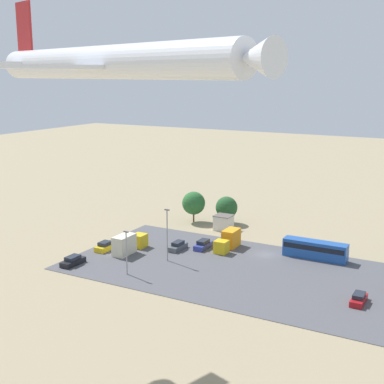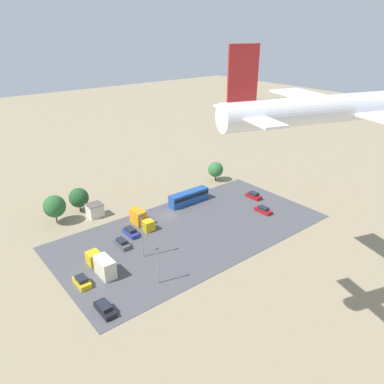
{
  "view_description": "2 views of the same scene",
  "coord_description": "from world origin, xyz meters",
  "px_view_note": "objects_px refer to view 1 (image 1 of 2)",
  "views": [
    {
      "loc": [
        -32.79,
        87.72,
        32.19
      ],
      "look_at": [
        0.66,
        26.81,
        16.88
      ],
      "focal_mm": 50.0,
      "sensor_mm": 36.0,
      "label": 1
    },
    {
      "loc": [
        46.08,
        66.48,
        42.28
      ],
      "look_at": [
        -2.86,
        5.92,
        7.58
      ],
      "focal_mm": 35.0,
      "sensor_mm": 36.0,
      "label": 2
    }
  ],
  "objects_px": {
    "shed_building": "(224,223)",
    "parked_car_1": "(203,245)",
    "parked_truck_1": "(129,244)",
    "airplane": "(108,62)",
    "parked_car_2": "(73,261)",
    "parked_car_3": "(178,246)",
    "bus": "(315,249)",
    "parked_car_0": "(105,247)",
    "parked_car_5": "(359,299)",
    "parked_truck_0": "(228,241)"
  },
  "relations": [
    {
      "from": "shed_building",
      "to": "parked_car_1",
      "type": "bearing_deg",
      "value": 98.87
    },
    {
      "from": "parked_truck_1",
      "to": "airplane",
      "type": "bearing_deg",
      "value": -56.3
    },
    {
      "from": "shed_building",
      "to": "parked_car_1",
      "type": "xyz_separation_m",
      "value": [
        -2.06,
        13.23,
        -0.84
      ]
    },
    {
      "from": "parked_car_2",
      "to": "shed_building",
      "type": "bearing_deg",
      "value": 66.92
    },
    {
      "from": "parked_car_3",
      "to": "bus",
      "type": "bearing_deg",
      "value": -162.48
    },
    {
      "from": "parked_car_0",
      "to": "parked_truck_1",
      "type": "distance_m",
      "value": 4.83
    },
    {
      "from": "parked_car_1",
      "to": "parked_truck_1",
      "type": "height_order",
      "value": "parked_truck_1"
    },
    {
      "from": "parked_car_2",
      "to": "parked_car_3",
      "type": "distance_m",
      "value": 19.68
    },
    {
      "from": "parked_car_2",
      "to": "parked_car_3",
      "type": "xyz_separation_m",
      "value": [
        -11.83,
        -15.72,
        0.01
      ]
    },
    {
      "from": "parked_car_0",
      "to": "parked_car_5",
      "type": "relative_size",
      "value": 0.91
    },
    {
      "from": "bus",
      "to": "parked_truck_0",
      "type": "relative_size",
      "value": 1.54
    },
    {
      "from": "parked_car_3",
      "to": "parked_car_0",
      "type": "bearing_deg",
      "value": 30.04
    },
    {
      "from": "parked_car_0",
      "to": "airplane",
      "type": "distance_m",
      "value": 53.12
    },
    {
      "from": "parked_car_3",
      "to": "airplane",
      "type": "relative_size",
      "value": 0.12
    },
    {
      "from": "parked_truck_1",
      "to": "airplane",
      "type": "relative_size",
      "value": 0.21
    },
    {
      "from": "parked_car_1",
      "to": "parked_car_5",
      "type": "bearing_deg",
      "value": 160.26
    },
    {
      "from": "parked_truck_0",
      "to": "parked_car_0",
      "type": "bearing_deg",
      "value": 31.39
    },
    {
      "from": "bus",
      "to": "parked_truck_0",
      "type": "distance_m",
      "value": 16.09
    },
    {
      "from": "parked_car_5",
      "to": "airplane",
      "type": "height_order",
      "value": "airplane"
    },
    {
      "from": "parked_car_3",
      "to": "parked_car_5",
      "type": "bearing_deg",
      "value": 166.72
    },
    {
      "from": "parked_car_1",
      "to": "parked_truck_0",
      "type": "height_order",
      "value": "parked_truck_0"
    },
    {
      "from": "shed_building",
      "to": "airplane",
      "type": "height_order",
      "value": "airplane"
    },
    {
      "from": "parked_car_1",
      "to": "bus",
      "type": "bearing_deg",
      "value": -167.02
    },
    {
      "from": "parked_car_0",
      "to": "parked_car_1",
      "type": "distance_m",
      "value": 18.44
    },
    {
      "from": "bus",
      "to": "parked_car_1",
      "type": "relative_size",
      "value": 2.44
    },
    {
      "from": "parked_car_2",
      "to": "parked_car_1",
      "type": "bearing_deg",
      "value": 49.98
    },
    {
      "from": "parked_car_5",
      "to": "parked_truck_0",
      "type": "distance_m",
      "value": 30.07
    },
    {
      "from": "parked_car_0",
      "to": "parked_car_1",
      "type": "bearing_deg",
      "value": 31.94
    },
    {
      "from": "parked_car_0",
      "to": "parked_truck_0",
      "type": "xyz_separation_m",
      "value": [
        -19.8,
        -12.08,
        0.85
      ]
    },
    {
      "from": "shed_building",
      "to": "parked_car_0",
      "type": "xyz_separation_m",
      "value": [
        13.58,
        22.98,
        -0.85
      ]
    },
    {
      "from": "parked_car_2",
      "to": "parked_car_5",
      "type": "bearing_deg",
      "value": 9.13
    },
    {
      "from": "bus",
      "to": "parked_car_5",
      "type": "relative_size",
      "value": 2.55
    },
    {
      "from": "airplane",
      "to": "parked_truck_0",
      "type": "bearing_deg",
      "value": -152.65
    },
    {
      "from": "parked_car_1",
      "to": "parked_car_3",
      "type": "height_order",
      "value": "parked_car_1"
    },
    {
      "from": "parked_car_1",
      "to": "parked_truck_1",
      "type": "relative_size",
      "value": 0.55
    },
    {
      "from": "parked_car_1",
      "to": "parked_car_3",
      "type": "bearing_deg",
      "value": 37.35
    },
    {
      "from": "bus",
      "to": "parked_car_0",
      "type": "bearing_deg",
      "value": -68.07
    },
    {
      "from": "parked_car_5",
      "to": "parked_truck_1",
      "type": "height_order",
      "value": "parked_truck_1"
    },
    {
      "from": "parked_truck_0",
      "to": "airplane",
      "type": "distance_m",
      "value": 54.95
    },
    {
      "from": "parked_truck_0",
      "to": "parked_car_5",
      "type": "bearing_deg",
      "value": 153.4
    },
    {
      "from": "parked_car_0",
      "to": "parked_truck_1",
      "type": "bearing_deg",
      "value": 14.88
    },
    {
      "from": "parked_truck_0",
      "to": "airplane",
      "type": "bearing_deg",
      "value": 99.08
    },
    {
      "from": "parked_car_0",
      "to": "parked_truck_0",
      "type": "relative_size",
      "value": 0.55
    },
    {
      "from": "parked_car_5",
      "to": "parked_truck_0",
      "type": "bearing_deg",
      "value": -26.6
    },
    {
      "from": "parked_car_1",
      "to": "parked_car_5",
      "type": "xyz_separation_m",
      "value": [
        -31.03,
        11.13,
        -0.07
      ]
    },
    {
      "from": "parked_car_1",
      "to": "parked_car_2",
      "type": "bearing_deg",
      "value": 49.98
    },
    {
      "from": "parked_car_0",
      "to": "airplane",
      "type": "height_order",
      "value": "airplane"
    },
    {
      "from": "parked_car_1",
      "to": "parked_truck_1",
      "type": "distance_m",
      "value": 14.01
    },
    {
      "from": "parked_car_5",
      "to": "bus",
      "type": "bearing_deg",
      "value": -55.21
    },
    {
      "from": "shed_building",
      "to": "parked_car_0",
      "type": "height_order",
      "value": "shed_building"
    }
  ]
}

